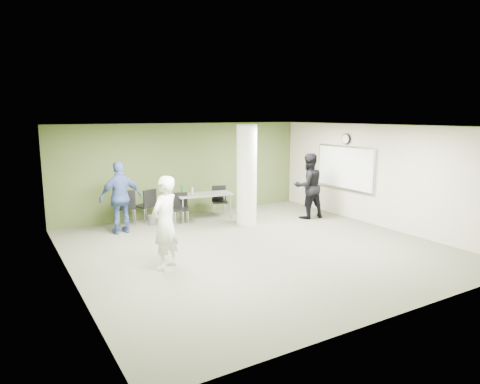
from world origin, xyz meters
TOP-DOWN VIEW (x-y plane):
  - floor at (0.00, 0.00)m, footprint 8.00×8.00m
  - ceiling at (0.00, 0.00)m, footprint 8.00×8.00m
  - wall_back at (0.00, 4.00)m, footprint 8.00×2.80m
  - wall_left at (-4.00, 0.00)m, footprint 0.02×8.00m
  - wall_right_cream at (4.00, 0.00)m, footprint 0.02×8.00m
  - column at (1.00, 2.00)m, footprint 0.56×0.56m
  - whiteboard at (3.92, 1.20)m, footprint 0.05×2.30m
  - wall_clock at (3.92, 1.20)m, footprint 0.06×0.32m
  - folding_table at (0.19, 3.10)m, footprint 1.69×0.92m
  - wastebasket at (-1.35, 3.22)m, footprint 0.24×0.24m
  - chair_back_left at (-1.98, 3.55)m, footprint 0.58×0.58m
  - chair_back_right at (-1.38, 3.57)m, footprint 0.63×0.63m
  - chair_table_left at (-0.59, 2.99)m, footprint 0.54×0.54m
  - chair_table_right at (0.82, 3.30)m, footprint 0.58×0.58m
  - woman_white at (-2.26, -0.24)m, footprint 0.82×0.74m
  - man_black at (2.93, 1.66)m, footprint 1.02×0.83m
  - man_blue at (-2.31, 2.82)m, footprint 1.14×0.55m

SIDE VIEW (x-z plane):
  - floor at x=0.00m, z-range 0.00..0.00m
  - wastebasket at x=-1.35m, z-range 0.00..0.27m
  - chair_table_left at x=-0.59m, z-range 0.07..0.94m
  - chair_table_right at x=0.82m, z-range 0.08..0.98m
  - chair_back_right at x=-1.38m, z-range 0.08..1.05m
  - chair_back_left at x=-1.98m, z-range 0.09..1.10m
  - folding_table at x=0.19m, z-range 0.21..1.22m
  - woman_white at x=-2.26m, z-range 0.00..1.88m
  - man_blue at x=-2.31m, z-range 0.00..1.88m
  - man_black at x=2.93m, z-range 0.00..1.94m
  - wall_back at x=0.00m, z-range 1.39..1.41m
  - wall_left at x=-4.00m, z-range 0.00..2.80m
  - wall_right_cream at x=4.00m, z-range 0.00..2.80m
  - column at x=1.00m, z-range 0.00..2.80m
  - whiteboard at x=3.92m, z-range 0.85..2.15m
  - wall_clock at x=3.92m, z-range 2.19..2.51m
  - ceiling at x=0.00m, z-range 2.80..2.80m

